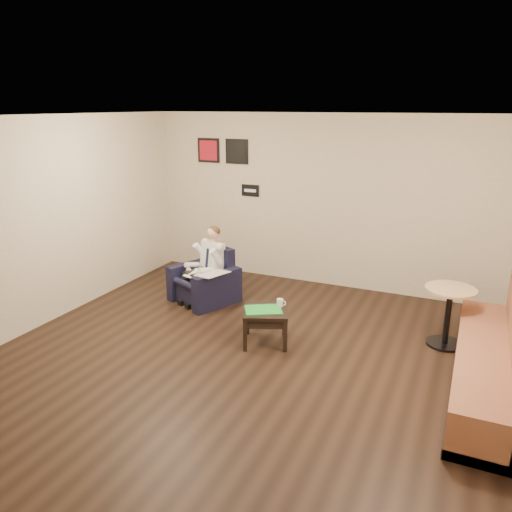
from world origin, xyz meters
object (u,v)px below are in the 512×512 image
at_px(side_table, 265,326).
at_px(smartphone, 270,304).
at_px(banquette, 493,329).
at_px(green_folder, 263,310).
at_px(coffee_mug, 280,303).
at_px(cafe_table, 448,317).
at_px(seated_man, 198,268).
at_px(armchair, 204,276).

relative_size(side_table, smartphone, 3.93).
bearing_deg(smartphone, side_table, -97.35).
bearing_deg(smartphone, banquette, -16.99).
relative_size(green_folder, smartphone, 3.21).
xyz_separation_m(green_folder, coffee_mug, (0.14, 0.21, 0.04)).
bearing_deg(green_folder, cafe_table, 22.83).
distance_m(seated_man, green_folder, 1.67).
distance_m(smartphone, cafe_table, 2.23).
bearing_deg(armchair, smartphone, -4.20).
distance_m(seated_man, side_table, 1.70).
bearing_deg(coffee_mug, smartphone, -174.84).
bearing_deg(armchair, green_folder, -10.25).
bearing_deg(armchair, seated_man, -90.00).
distance_m(armchair, green_folder, 1.68).
height_order(armchair, seated_man, seated_man).
bearing_deg(seated_man, smartphone, -0.38).
height_order(side_table, green_folder, green_folder).
xyz_separation_m(banquette, cafe_table, (-0.47, 0.91, -0.32)).
bearing_deg(seated_man, armchair, 90.00).
bearing_deg(banquette, smartphone, 175.27).
relative_size(green_folder, banquette, 0.16).
bearing_deg(armchair, banquette, 10.12).
height_order(armchair, side_table, armchair).
relative_size(seated_man, coffee_mug, 11.63).
relative_size(banquette, cafe_table, 3.58).
distance_m(armchair, banquette, 4.11).
bearing_deg(coffee_mug, banquette, -5.28).
xyz_separation_m(armchair, coffee_mug, (1.54, -0.73, 0.09)).
distance_m(coffee_mug, banquette, 2.47).
height_order(coffee_mug, smartphone, coffee_mug).
height_order(seated_man, banquette, banquette).
xyz_separation_m(armchair, green_folder, (1.40, -0.93, 0.05)).
height_order(side_table, cafe_table, cafe_table).
bearing_deg(cafe_table, side_table, -157.67).
relative_size(smartphone, banquette, 0.05).
distance_m(armchair, cafe_table, 3.52).
bearing_deg(green_folder, banquette, -0.37).
bearing_deg(seated_man, side_table, -5.44).
relative_size(coffee_mug, smartphone, 0.68).
height_order(seated_man, cafe_table, seated_man).
bearing_deg(green_folder, coffee_mug, 55.95).
distance_m(seated_man, cafe_table, 3.56).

